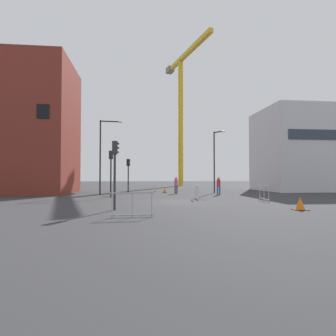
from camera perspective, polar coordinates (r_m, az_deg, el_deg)
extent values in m
plane|color=#333335|center=(19.51, 2.11, -6.88)|extent=(160.00, 160.00, 0.00)
cube|color=maroon|center=(32.48, -25.77, 7.36)|extent=(7.89, 8.58, 13.56)
cube|color=black|center=(27.85, -24.14, 10.50)|extent=(1.10, 0.06, 1.30)
cube|color=silver|center=(38.50, 26.26, 3.25)|extent=(11.03, 8.49, 9.92)
cube|color=#2D3847|center=(35.12, 29.98, 5.90)|extent=(9.27, 0.08, 1.10)
cylinder|color=gold|center=(52.20, 2.61, 9.07)|extent=(0.90, 0.90, 23.01)
cube|color=gold|center=(53.21, 3.96, 22.32)|extent=(5.04, 16.38, 0.70)
cube|color=slate|center=(60.26, 0.42, 19.36)|extent=(1.63, 2.05, 1.10)
cylinder|color=#232326|center=(27.36, -13.66, 2.13)|extent=(0.14, 0.14, 7.13)
cube|color=#232326|center=(27.77, -11.69, 9.28)|extent=(1.84, 0.23, 0.10)
ellipsoid|color=silver|center=(27.75, -9.77, 9.23)|extent=(0.44, 0.24, 0.16)
cylinder|color=#232326|center=(29.90, 9.41, 1.17)|extent=(0.14, 0.14, 6.49)
cube|color=#232326|center=(29.83, 10.26, 7.26)|extent=(0.75, 1.07, 0.10)
ellipsoid|color=silver|center=(29.44, 11.16, 7.34)|extent=(0.44, 0.24, 0.16)
cylinder|color=#2D2D30|center=(14.85, -10.83, -2.86)|extent=(0.12, 0.12, 2.91)
cube|color=#2D2D30|center=(14.92, -10.79, 4.08)|extent=(0.29, 0.26, 0.70)
sphere|color=#390605|center=(14.94, -10.11, 4.92)|extent=(0.11, 0.11, 0.11)
sphere|color=#3C2905|center=(14.92, -10.12, 4.08)|extent=(0.11, 0.11, 0.11)
sphere|color=green|center=(14.90, -10.12, 3.23)|extent=(0.11, 0.11, 0.11)
cylinder|color=#232326|center=(28.64, -8.11, -2.39)|extent=(0.12, 0.12, 2.82)
cube|color=#232326|center=(28.67, -8.10, 1.13)|extent=(0.37, 0.37, 0.70)
sphere|color=#390605|center=(28.55, -7.87, 1.58)|extent=(0.11, 0.11, 0.11)
sphere|color=#F2A514|center=(28.54, -7.87, 1.14)|extent=(0.11, 0.11, 0.11)
sphere|color=#07330F|center=(28.53, -7.87, 0.70)|extent=(0.11, 0.11, 0.11)
cylinder|color=#232326|center=(23.79, -11.58, -2.06)|extent=(0.12, 0.12, 3.20)
cube|color=#232326|center=(23.85, -11.56, 2.63)|extent=(0.34, 0.36, 0.70)
sphere|color=#390605|center=(24.02, -11.33, 3.12)|extent=(0.11, 0.11, 0.11)
sphere|color=#F2A514|center=(24.00, -11.33, 2.60)|extent=(0.11, 0.11, 0.11)
sphere|color=#07330F|center=(23.98, -11.33, 2.07)|extent=(0.11, 0.11, 0.11)
cylinder|color=#4C4C51|center=(28.12, 1.83, -4.48)|extent=(0.14, 0.14, 0.80)
cylinder|color=#4C4C51|center=(28.02, 1.47, -4.49)|extent=(0.14, 0.14, 0.80)
cylinder|color=#D14C8C|center=(28.05, 1.65, -2.99)|extent=(0.34, 0.34, 0.66)
sphere|color=#8C6647|center=(28.04, 1.65, -2.09)|extent=(0.22, 0.22, 0.22)
cylinder|color=#33519E|center=(26.62, 10.07, -4.59)|extent=(0.14, 0.14, 0.81)
cylinder|color=#33519E|center=(26.63, 10.50, -4.59)|extent=(0.14, 0.14, 0.81)
cylinder|color=red|center=(26.60, 10.27, -2.99)|extent=(0.34, 0.34, 0.68)
sphere|color=tan|center=(26.59, 10.27, -2.02)|extent=(0.22, 0.22, 0.22)
cube|color=#B2B5BA|center=(21.65, 18.99, -3.49)|extent=(0.22, 1.99, 0.06)
cube|color=#B2B5BA|center=(21.70, 19.01, -6.00)|extent=(0.22, 1.99, 0.06)
cylinder|color=#B2B5BA|center=(20.83, 19.87, -5.00)|extent=(0.04, 0.04, 1.05)
cylinder|color=#B2B5BA|center=(21.67, 19.00, -4.88)|extent=(0.04, 0.04, 1.05)
cylinder|color=#B2B5BA|center=(22.51, 18.20, -4.76)|extent=(0.04, 0.04, 1.05)
cube|color=#B2B5BA|center=(32.17, -2.60, -2.96)|extent=(0.18, 1.92, 0.06)
cube|color=#B2B5BA|center=(32.21, -2.61, -4.65)|extent=(0.18, 1.92, 0.06)
cylinder|color=#B2B5BA|center=(31.33, -2.61, -3.96)|extent=(0.04, 0.04, 1.05)
cylinder|color=#B2B5BA|center=(32.19, -2.60, -3.90)|extent=(0.04, 0.04, 1.05)
cylinder|color=#B2B5BA|center=(33.05, -2.60, -3.84)|extent=(0.04, 0.04, 1.05)
cube|color=#9EA0A5|center=(12.13, -7.31, -5.05)|extent=(1.87, 0.21, 0.06)
cube|color=#9EA0A5|center=(12.22, -7.33, -9.51)|extent=(1.87, 0.21, 0.06)
cylinder|color=#9EA0A5|center=(12.15, -11.32, -7.51)|extent=(0.04, 0.04, 1.05)
cylinder|color=#9EA0A5|center=(12.17, -7.32, -7.52)|extent=(0.04, 0.04, 1.05)
cylinder|color=#9EA0A5|center=(12.24, -3.34, -7.50)|extent=(0.04, 0.04, 1.05)
cube|color=#9EA0A5|center=(21.42, 5.89, -3.59)|extent=(0.32, 2.14, 0.06)
cube|color=#9EA0A5|center=(21.47, 5.90, -6.13)|extent=(0.32, 2.14, 0.06)
cylinder|color=#9EA0A5|center=(20.48, 6.13, -5.15)|extent=(0.04, 0.04, 1.05)
cylinder|color=#9EA0A5|center=(21.44, 5.90, -5.00)|extent=(0.04, 0.04, 1.05)
cylinder|color=#9EA0A5|center=(22.41, 5.69, -4.85)|extent=(0.04, 0.04, 1.05)
cube|color=black|center=(30.06, -0.66, -5.03)|extent=(0.53, 0.53, 0.03)
cone|color=orange|center=(30.05, -0.66, -4.55)|extent=(0.41, 0.41, 0.53)
cube|color=black|center=(16.22, 25.38, -7.72)|extent=(0.67, 0.67, 0.03)
cone|color=orange|center=(16.19, 25.36, -6.57)|extent=(0.52, 0.52, 0.68)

